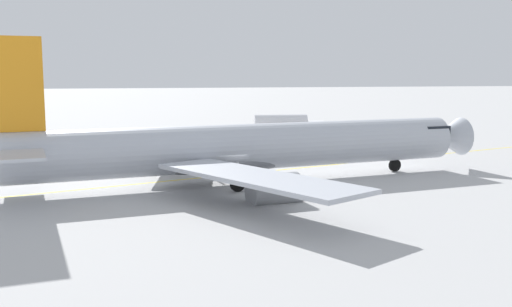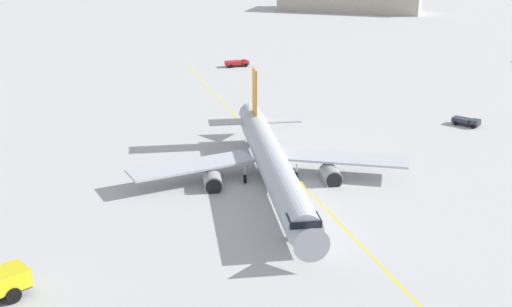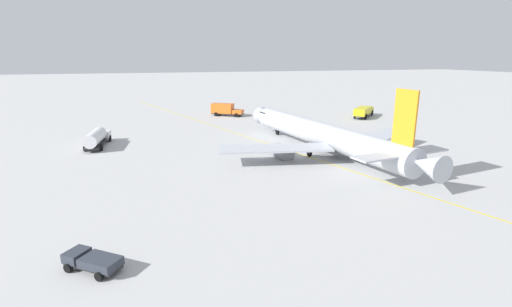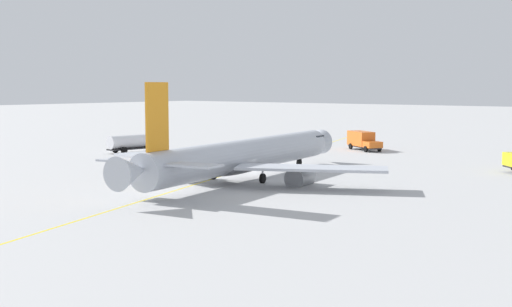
# 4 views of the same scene
# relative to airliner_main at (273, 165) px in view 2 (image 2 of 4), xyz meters

# --- Properties ---
(ground_plane) EXTENTS (600.00, 600.00, 0.00)m
(ground_plane) POSITION_rel_airliner_main_xyz_m (-0.95, -0.89, -2.64)
(ground_plane) COLOR #B2B2B2
(airliner_main) EXTENTS (43.21, 34.96, 11.36)m
(airliner_main) POSITION_rel_airliner_main_xyz_m (0.00, 0.00, 0.00)
(airliner_main) COLOR #B2B7C1
(airliner_main) RESTS_ON ground_plane
(ops_pickup_truck) EXTENTS (3.50, 5.38, 1.41)m
(ops_pickup_truck) POSITION_rel_airliner_main_xyz_m (-69.07, -7.13, -1.83)
(ops_pickup_truck) COLOR #232326
(ops_pickup_truck) RESTS_ON ground_plane
(baggage_truck_truck) EXTENTS (3.89, 4.31, 1.22)m
(baggage_truck_truck) POSITION_rel_airliner_main_xyz_m (-25.39, 30.49, -1.92)
(baggage_truck_truck) COLOR #232326
(baggage_truck_truck) RESTS_ON ground_plane
(terminal_shed) EXTENTS (29.11, 51.52, 6.75)m
(terminal_shed) POSITION_rel_airliner_main_xyz_m (-161.59, 27.90, 0.77)
(terminal_shed) COLOR #B2A893
(terminal_shed) RESTS_ON ground_plane
(taxiway_centreline) EXTENTS (148.71, 46.43, 0.01)m
(taxiway_centreline) POSITION_rel_airliner_main_xyz_m (5.18, 5.39, -2.63)
(taxiway_centreline) COLOR yellow
(taxiway_centreline) RESTS_ON ground_plane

